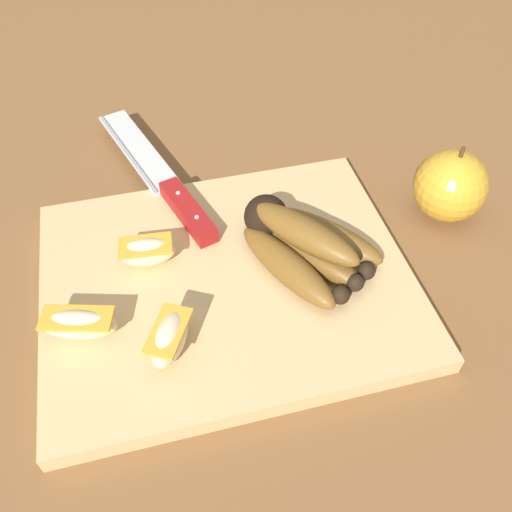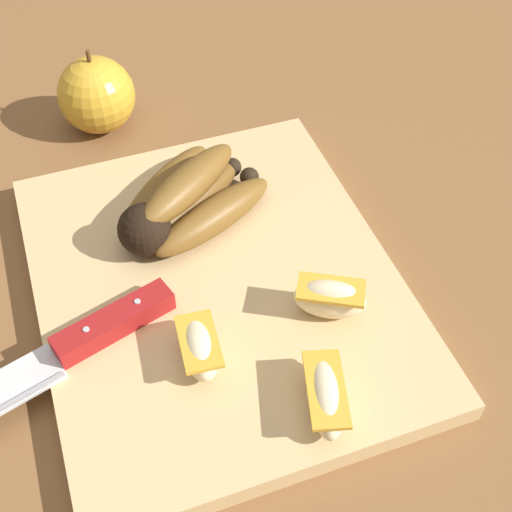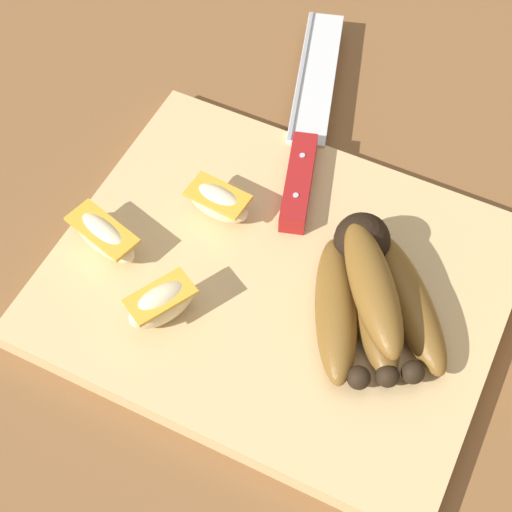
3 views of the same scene
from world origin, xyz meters
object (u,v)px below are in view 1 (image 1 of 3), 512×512
(banana_bunch, at_px, (300,242))
(apple_wedge_middle, at_px, (170,338))
(apple_wedge_far, at_px, (79,324))
(chefs_knife, at_px, (169,188))
(apple_wedge_near, at_px, (147,252))
(whole_apple, at_px, (450,186))

(banana_bunch, distance_m, apple_wedge_middle, 0.16)
(apple_wedge_middle, relative_size, apple_wedge_far, 0.86)
(chefs_knife, distance_m, apple_wedge_middle, 0.21)
(apple_wedge_near, bearing_deg, apple_wedge_middle, -85.96)
(banana_bunch, height_order, chefs_knife, banana_bunch)
(chefs_knife, relative_size, whole_apple, 2.98)
(apple_wedge_far, bearing_deg, chefs_knife, 59.04)
(apple_wedge_far, distance_m, whole_apple, 0.42)
(apple_wedge_middle, xyz_separation_m, apple_wedge_far, (-0.08, 0.04, -0.00))
(apple_wedge_middle, relative_size, whole_apple, 0.68)
(chefs_knife, distance_m, apple_wedge_near, 0.11)
(banana_bunch, bearing_deg, apple_wedge_near, 168.88)
(apple_wedge_middle, distance_m, apple_wedge_far, 0.09)
(chefs_knife, distance_m, apple_wedge_far, 0.20)
(apple_wedge_near, xyz_separation_m, apple_wedge_far, (-0.07, -0.07, -0.00))
(chefs_knife, bearing_deg, whole_apple, -16.60)
(banana_bunch, distance_m, whole_apple, 0.19)
(banana_bunch, xyz_separation_m, chefs_knife, (-0.12, 0.13, -0.01))
(chefs_knife, height_order, apple_wedge_near, apple_wedge_near)
(apple_wedge_near, distance_m, apple_wedge_far, 0.10)
(banana_bunch, relative_size, whole_apple, 1.70)
(apple_wedge_near, height_order, whole_apple, whole_apple)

